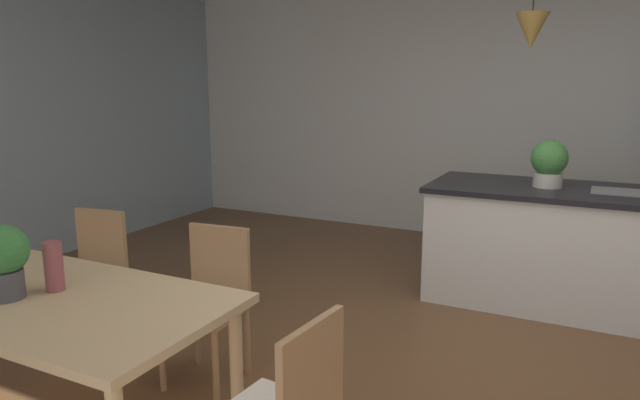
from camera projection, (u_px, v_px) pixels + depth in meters
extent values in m
cube|color=brown|center=(443.00, 385.00, 3.20)|extent=(10.00, 8.40, 0.04)
cube|color=white|center=(530.00, 115.00, 5.78)|extent=(10.00, 0.12, 2.70)
cube|color=#D1B284|center=(18.00, 291.00, 2.61)|extent=(2.08, 0.87, 0.04)
cylinder|color=#D1B284|center=(237.00, 374.00, 2.57)|extent=(0.06, 0.06, 0.72)
cube|color=#A87F56|center=(204.00, 310.00, 3.12)|extent=(0.43, 0.43, 0.04)
cube|color=white|center=(204.00, 304.00, 3.11)|extent=(0.39, 0.39, 0.03)
cube|color=#A87F56|center=(220.00, 261.00, 3.24)|extent=(0.38, 0.06, 0.42)
cylinder|color=#A87F56|center=(216.00, 367.00, 2.95)|extent=(0.04, 0.04, 0.41)
cylinder|color=#A87F56|center=(162.00, 356.00, 3.07)|extent=(0.04, 0.04, 0.41)
cylinder|color=#A87F56|center=(247.00, 340.00, 3.26)|extent=(0.04, 0.04, 0.41)
cylinder|color=#A87F56|center=(197.00, 331.00, 3.38)|extent=(0.04, 0.04, 0.41)
cube|color=#A87F56|center=(312.00, 381.00, 1.93)|extent=(0.07, 0.38, 0.42)
cube|color=#A87F56|center=(84.00, 284.00, 3.53)|extent=(0.44, 0.44, 0.04)
cube|color=white|center=(84.00, 279.00, 3.52)|extent=(0.39, 0.39, 0.03)
cube|color=#A87F56|center=(102.00, 241.00, 3.65)|extent=(0.38, 0.07, 0.42)
cylinder|color=#A87F56|center=(89.00, 332.00, 3.36)|extent=(0.04, 0.04, 0.41)
cylinder|color=#A87F56|center=(45.00, 324.00, 3.48)|extent=(0.04, 0.04, 0.41)
cylinder|color=#A87F56|center=(127.00, 311.00, 3.67)|extent=(0.04, 0.04, 0.41)
cylinder|color=#A87F56|center=(86.00, 304.00, 3.79)|extent=(0.04, 0.04, 0.41)
cube|color=silver|center=(574.00, 250.00, 4.23)|extent=(2.09, 0.87, 0.88)
cube|color=black|center=(580.00, 192.00, 4.14)|extent=(2.15, 0.93, 0.04)
cube|color=gray|center=(619.00, 192.00, 4.02)|extent=(0.36, 0.30, 0.01)
cone|color=olive|center=(531.00, 31.00, 4.09)|extent=(0.24, 0.24, 0.25)
cylinder|color=beige|center=(548.00, 180.00, 4.22)|extent=(0.21, 0.21, 0.11)
sphere|color=#478C42|center=(549.00, 158.00, 4.19)|extent=(0.27, 0.27, 0.27)
cylinder|color=#4C4C51|center=(7.00, 284.00, 2.45)|extent=(0.15, 0.15, 0.13)
sphere|color=#387F3D|center=(2.00, 250.00, 2.42)|extent=(0.22, 0.22, 0.22)
cylinder|color=#994C51|center=(54.00, 266.00, 2.54)|extent=(0.08, 0.08, 0.23)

